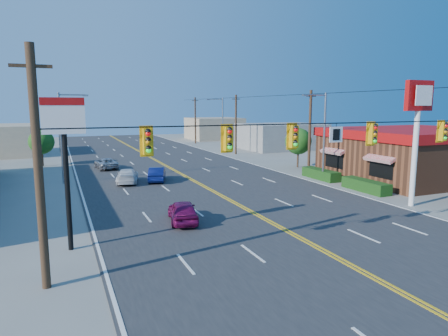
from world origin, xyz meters
name	(u,v)px	position (x,y,z in m)	size (l,w,h in m)	color
ground	(311,245)	(0.00, 0.00, 0.00)	(160.00, 160.00, 0.00)	gray
road	(188,178)	(0.00, 20.00, 0.03)	(20.00, 120.00, 0.06)	#2D2D30
signal_span	(313,147)	(-0.12, 0.00, 4.89)	(24.32, 0.34, 9.00)	#47301E
kfc	(414,153)	(19.90, 12.00, 2.38)	(16.30, 12.40, 4.70)	brown
kfc_pylon	(417,118)	(11.00, 4.00, 6.04)	(2.20, 0.36, 8.50)	white
pizza_hut_sign	(65,142)	(-11.00, 4.00, 5.18)	(1.90, 0.30, 6.85)	black
streetlight_se	(323,132)	(10.79, 14.00, 4.51)	(2.55, 0.25, 8.00)	gray
streetlight_ne	(221,122)	(10.79, 38.00, 4.51)	(2.55, 0.25, 8.00)	gray
streetlight_sw	(63,133)	(-10.79, 22.00, 4.51)	(2.55, 0.25, 8.00)	gray
streetlight_nw	(60,122)	(-10.79, 48.00, 4.51)	(2.55, 0.25, 8.00)	gray
utility_pole_near	(310,132)	(12.20, 18.00, 4.20)	(0.28, 0.28, 8.40)	#47301E
utility_pole_mid	(236,125)	(12.20, 36.00, 4.20)	(0.28, 0.28, 8.40)	#47301E
utility_pole_far	(195,121)	(12.20, 54.00, 4.20)	(0.28, 0.28, 8.40)	#47301E
tree_kfc_rear	(298,141)	(13.50, 22.00, 2.93)	(2.94, 2.94, 4.41)	#47301E
tree_west	(41,142)	(-13.00, 34.00, 2.79)	(2.80, 2.80, 4.20)	#47301E
bld_east_mid	(281,136)	(22.00, 40.00, 2.00)	(12.00, 10.00, 4.00)	gray
bld_east_far	(214,128)	(19.00, 62.00, 2.20)	(10.00, 10.00, 4.40)	tan
car_magenta	(183,212)	(-4.74, 6.19, 0.65)	(1.54, 3.82, 1.30)	#760D47
car_blue	(157,175)	(-3.12, 19.57, 0.64)	(1.35, 3.88, 1.28)	navy
car_white	(127,176)	(-5.75, 19.76, 0.63)	(1.78, 4.37, 1.27)	silver
car_silver	(106,164)	(-6.58, 28.85, 0.59)	(1.97, 4.26, 1.18)	#ABABB0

